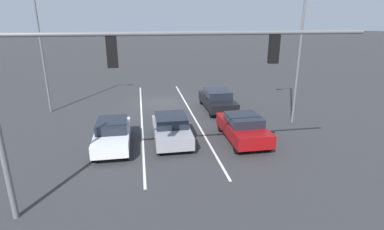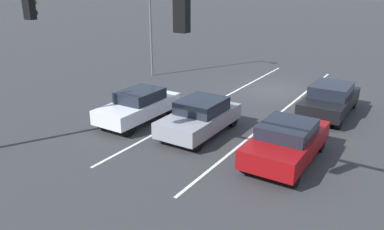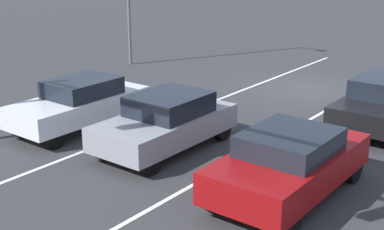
% 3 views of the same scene
% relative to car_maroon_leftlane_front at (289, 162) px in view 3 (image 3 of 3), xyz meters
% --- Properties ---
extents(ground_plane, '(240.00, 240.00, 0.00)m').
position_rel_car_maroon_leftlane_front_xyz_m(ground_plane, '(3.73, -8.44, -0.78)').
color(ground_plane, '#333335').
extents(lane_stripe_left_divider, '(0.12, 18.60, 0.01)m').
position_rel_car_maroon_leftlane_front_xyz_m(lane_stripe_left_divider, '(1.95, -5.14, -0.78)').
color(lane_stripe_left_divider, silver).
rests_on(lane_stripe_left_divider, ground_plane).
extents(lane_stripe_center_divider, '(0.12, 18.60, 0.01)m').
position_rel_car_maroon_leftlane_front_xyz_m(lane_stripe_center_divider, '(5.52, -5.14, -0.78)').
color(lane_stripe_center_divider, silver).
rests_on(lane_stripe_center_divider, ground_plane).
extents(car_maroon_leftlane_front, '(1.95, 4.29, 1.49)m').
position_rel_car_maroon_leftlane_front_xyz_m(car_maroon_leftlane_front, '(0.00, 0.00, 0.00)').
color(car_maroon_leftlane_front, maroon).
rests_on(car_maroon_leftlane_front, ground_plane).
extents(car_gray_midlane_front, '(1.90, 4.10, 1.48)m').
position_rel_car_maroon_leftlane_front_xyz_m(car_gray_midlane_front, '(3.94, -0.56, -0.02)').
color(car_gray_midlane_front, gray).
rests_on(car_gray_midlane_front, ground_plane).
extents(car_white_rightlane_front, '(1.74, 4.27, 1.47)m').
position_rel_car_maroon_leftlane_front_xyz_m(car_white_rightlane_front, '(7.06, -0.30, -0.01)').
color(car_white_rightlane_front, silver).
rests_on(car_white_rightlane_front, ground_plane).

